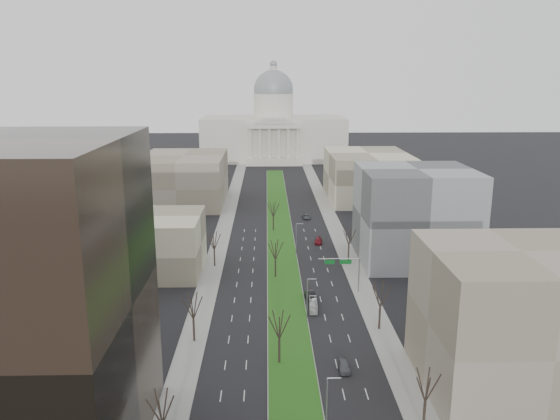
{
  "coord_description": "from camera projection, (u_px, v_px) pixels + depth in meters",
  "views": [
    {
      "loc": [
        -3.87,
        -42.39,
        46.69
      ],
      "look_at": [
        -0.28,
        106.02,
        10.1
      ],
      "focal_mm": 35.0,
      "sensor_mm": 36.0,
      "label": 1
    }
  ],
  "objects": [
    {
      "name": "building_beige_left",
      "position": [
        148.0,
        244.0,
        132.47
      ],
      "size": [
        26.0,
        22.0,
        14.0
      ],
      "primitive_type": "cube",
      "color": "gray",
      "rests_on": "ground"
    },
    {
      "name": "building_far_right",
      "position": [
        367.0,
        176.0,
        211.24
      ],
      "size": [
        30.0,
        40.0,
        18.0
      ],
      "primitive_type": "cube",
      "color": "gray",
      "rests_on": "ground"
    },
    {
      "name": "car_grey_near",
      "position": [
        344.0,
        366.0,
        88.86
      ],
      "size": [
        1.82,
        4.51,
        1.54
      ],
      "primitive_type": "imported",
      "rotation": [
        0.0,
        0.0,
        -0.0
      ],
      "color": "#4F5256",
      "rests_on": "ground"
    },
    {
      "name": "building_grey_right",
      "position": [
        415.0,
        215.0,
        139.64
      ],
      "size": [
        28.0,
        26.0,
        24.0
      ],
      "primitive_type": "cube",
      "color": "#585A5C",
      "rests_on": "ground"
    },
    {
      "name": "tree_left_far",
      "position": [
        214.0,
        240.0,
        135.79
      ],
      "size": [
        5.28,
        5.28,
        9.5
      ],
      "color": "black",
      "rests_on": "ground"
    },
    {
      "name": "tree_median_a",
      "position": [
        279.0,
        324.0,
        89.52
      ],
      "size": [
        5.4,
        5.4,
        9.72
      ],
      "color": "black",
      "rests_on": "ground"
    },
    {
      "name": "sidewalk_right",
      "position": [
        348.0,
        256.0,
        145.02
      ],
      "size": [
        5.0,
        330.0,
        0.15
      ],
      "primitive_type": "cube",
      "color": "gray",
      "rests_on": "ground"
    },
    {
      "name": "tree_left_mid",
      "position": [
        193.0,
        305.0,
        96.93
      ],
      "size": [
        5.4,
        5.4,
        9.72
      ],
      "color": "black",
      "rests_on": "ground"
    },
    {
      "name": "mast_arm_signs",
      "position": [
        347.0,
        267.0,
        119.24
      ],
      "size": [
        9.12,
        0.24,
        8.09
      ],
      "color": "gray",
      "rests_on": "ground"
    },
    {
      "name": "tree_median_c",
      "position": [
        273.0,
        209.0,
        167.17
      ],
      "size": [
        5.4,
        5.4,
        9.72
      ],
      "color": "black",
      "rests_on": "ground"
    },
    {
      "name": "car_red",
      "position": [
        318.0,
        241.0,
        156.17
      ],
      "size": [
        2.63,
        5.14,
        1.43
      ],
      "primitive_type": "imported",
      "rotation": [
        0.0,
        0.0,
        -0.13
      ],
      "color": "maroon",
      "rests_on": "ground"
    },
    {
      "name": "streetlamp_median_b",
      "position": [
        307.0,
        300.0,
        104.74
      ],
      "size": [
        1.9,
        0.2,
        9.16
      ],
      "color": "gray",
      "rests_on": "ground"
    },
    {
      "name": "ground",
      "position": [
        280.0,
        231.0,
        168.89
      ],
      "size": [
        600.0,
        600.0,
        0.0
      ],
      "primitive_type": "plane",
      "color": "black",
      "rests_on": "ground"
    },
    {
      "name": "median",
      "position": [
        280.0,
        231.0,
        167.89
      ],
      "size": [
        8.0,
        222.03,
        0.2
      ],
      "color": "#999993",
      "rests_on": "ground"
    },
    {
      "name": "car_grey_far",
      "position": [
        306.0,
        217.0,
        183.3
      ],
      "size": [
        2.54,
        5.12,
        1.4
      ],
      "primitive_type": "imported",
      "rotation": [
        0.0,
        0.0,
        0.04
      ],
      "color": "#464A4D",
      "rests_on": "ground"
    },
    {
      "name": "streetlamp_median_a",
      "position": [
        327.0,
        408.0,
        70.77
      ],
      "size": [
        1.9,
        0.2,
        9.16
      ],
      "color": "gray",
      "rests_on": "ground"
    },
    {
      "name": "tree_right_near",
      "position": [
        426.0,
        385.0,
        72.57
      ],
      "size": [
        5.16,
        5.16,
        9.29
      ],
      "color": "black",
      "rests_on": "ground"
    },
    {
      "name": "tree_left_near",
      "position": [
        161.0,
        407.0,
        67.9
      ],
      "size": [
        5.1,
        5.1,
        9.18
      ],
      "color": "black",
      "rests_on": "ground"
    },
    {
      "name": "car_black",
      "position": [
        311.0,
        296.0,
        116.94
      ],
      "size": [
        2.59,
        5.41,
        1.71
      ],
      "primitive_type": "imported",
      "rotation": [
        0.0,
        0.0,
        0.16
      ],
      "color": "black",
      "rests_on": "ground"
    },
    {
      "name": "building_tan_right",
      "position": [
        514.0,
        321.0,
        81.62
      ],
      "size": [
        26.0,
        24.0,
        22.0
      ],
      "primitive_type": "cube",
      "color": "gray",
      "rests_on": "ground"
    },
    {
      "name": "building_far_left",
      "position": [
        184.0,
        179.0,
        204.75
      ],
      "size": [
        30.0,
        40.0,
        18.0
      ],
      "primitive_type": "cube",
      "color": "gray",
      "rests_on": "ground"
    },
    {
      "name": "tree_right_far",
      "position": [
        349.0,
        236.0,
        140.56
      ],
      "size": [
        5.04,
        5.04,
        9.07
      ],
      "color": "black",
      "rests_on": "ground"
    },
    {
      "name": "capitol",
      "position": [
        274.0,
        131.0,
        310.19
      ],
      "size": [
        80.0,
        46.0,
        55.0
      ],
      "color": "beige",
      "rests_on": "ground"
    },
    {
      "name": "streetlamp_median_c",
      "position": [
        296.0,
        239.0,
        143.57
      ],
      "size": [
        1.9,
        0.2,
        9.16
      ],
      "color": "gray",
      "rests_on": "ground"
    },
    {
      "name": "tree_right_mid",
      "position": [
        381.0,
        294.0,
        101.58
      ],
      "size": [
        5.52,
        5.52,
        9.94
      ],
      "color": "black",
      "rests_on": "ground"
    },
    {
      "name": "box_van",
      "position": [
        313.0,
        305.0,
        112.0
      ],
      "size": [
        2.04,
        6.94,
        1.91
      ],
      "primitive_type": "imported",
      "rotation": [
        0.0,
        0.0,
        -0.06
      ],
      "color": "silver",
      "rests_on": "ground"
    },
    {
      "name": "tree_median_b",
      "position": [
        275.0,
        249.0,
        128.35
      ],
      "size": [
        5.4,
        5.4,
        9.72
      ],
      "color": "black",
      "rests_on": "ground"
    },
    {
      "name": "sidewalk_left",
      "position": [
        216.0,
        257.0,
        144.2
      ],
      "size": [
        5.0,
        330.0,
        0.15
      ],
      "primitive_type": "cube",
      "color": "gray",
      "rests_on": "ground"
    }
  ]
}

